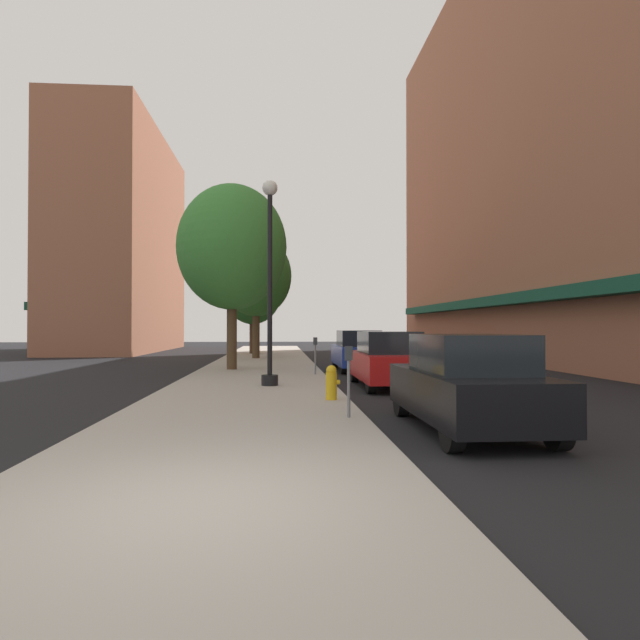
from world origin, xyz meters
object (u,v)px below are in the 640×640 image
car_blue (358,351)px  fire_hydrant (331,382)px  parking_meter_near (349,372)px  tree_mid (253,291)px  car_red (388,360)px  parking_meter_far (315,351)px  tree_far (256,276)px  tree_near (232,248)px  car_black (467,384)px  lamppost (270,278)px

car_blue → fire_hydrant: bearing=-102.8°
parking_meter_near → tree_mid: tree_mid is taller
car_blue → car_red: bearing=-90.9°
parking_meter_far → car_blue: 3.52m
tree_far → tree_near: bearing=-94.6°
parking_meter_far → tree_far: size_ratio=0.20×
fire_hydrant → parking_meter_near: 2.52m
car_black → car_red: 6.85m
tree_mid → car_red: tree_mid is taller
parking_meter_far → car_red: (1.95, -3.21, -0.14)m
tree_near → tree_far: bearing=85.4°
parking_meter_far → tree_near: size_ratio=0.18×
lamppost → fire_hydrant: bearing=-65.3°
lamppost → tree_near: bearing=104.6°
parking_meter_near → car_blue: (1.95, 12.14, -0.14)m
parking_meter_near → tree_mid: bearing=96.7°
parking_meter_far → tree_near: tree_near is taller
fire_hydrant → parking_meter_far: (0.08, 6.73, 0.43)m
tree_near → parking_meter_far: bearing=-39.9°
tree_mid → parking_meter_far: bearing=-79.4°
parking_meter_near → tree_far: 20.20m
lamppost → fire_hydrant: (1.47, -3.20, -2.68)m
parking_meter_far → tree_mid: tree_mid is taller
fire_hydrant → car_red: bearing=60.1°
tree_near → lamppost: bearing=-75.4°
fire_hydrant → tree_near: tree_near is taller
lamppost → parking_meter_near: lamppost is taller
lamppost → tree_far: size_ratio=0.88×
parking_meter_far → car_red: 3.75m
parking_meter_far → tree_far: bearing=103.5°
parking_meter_near → parking_meter_far: bearing=90.0°
tree_mid → car_black: tree_mid is taller
tree_near → tree_far: (0.63, 7.86, -0.41)m
lamppost → car_red: (3.50, 0.33, -2.39)m
parking_meter_near → parking_meter_far: 9.21m
parking_meter_far → tree_far: 11.38m
tree_near → car_blue: (5.10, 0.29, -4.16)m
fire_hydrant → car_black: bearing=-58.6°
tree_near → car_red: 8.81m
tree_far → car_black: size_ratio=1.55×
parking_meter_near → tree_near: bearing=104.9°
parking_meter_near → car_red: 6.32m
lamppost → car_blue: (3.50, 6.47, -2.39)m
tree_mid → car_blue: size_ratio=1.43×
fire_hydrant → car_blue: (2.03, 9.66, 0.29)m
car_black → car_red: bearing=89.4°
tree_mid → car_red: 19.86m
fire_hydrant → tree_far: (-2.45, 17.23, 4.04)m
fire_hydrant → tree_far: size_ratio=0.12×
lamppost → parking_meter_near: (1.55, -5.68, -2.25)m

